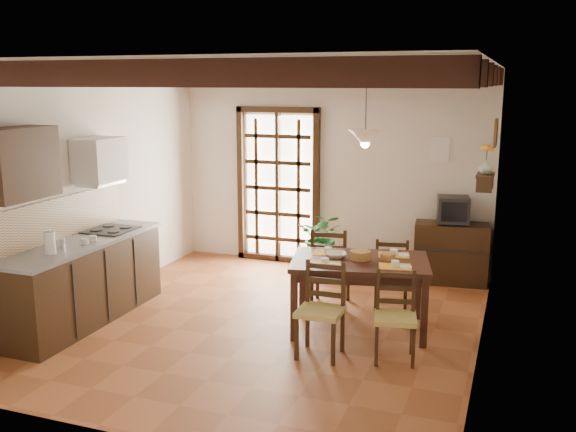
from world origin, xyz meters
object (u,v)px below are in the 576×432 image
at_px(sideboard, 451,253).
at_px(potted_plant, 323,234).
at_px(crt_tv, 453,209).
at_px(chair_near_left, 320,327).
at_px(chair_far_right, 391,285).
at_px(pendant_lamp, 365,136).
at_px(chair_near_right, 395,333).
at_px(dining_table, 360,269).
at_px(kitchen_counter, 84,280).
at_px(chair_far_left, 330,281).

relative_size(sideboard, potted_plant, 0.52).
height_order(sideboard, crt_tv, crt_tv).
bearing_deg(potted_plant, crt_tv, 6.91).
bearing_deg(chair_near_left, sideboard, 71.23).
distance_m(chair_far_right, sideboard, 1.36).
xyz_separation_m(chair_far_right, potted_plant, (-1.16, 1.02, 0.30)).
bearing_deg(potted_plant, pendant_lamp, -60.54).
bearing_deg(chair_near_right, crt_tv, 73.22).
relative_size(dining_table, chair_near_left, 1.74).
height_order(sideboard, pendant_lamp, pendant_lamp).
xyz_separation_m(crt_tv, pendant_lamp, (-0.75, -1.92, 1.08)).
bearing_deg(kitchen_counter, chair_far_right, 26.94).
bearing_deg(chair_far_left, kitchen_counter, 23.77).
distance_m(dining_table, potted_plant, 2.06).
relative_size(kitchen_counter, crt_tv, 4.94).
height_order(dining_table, sideboard, sideboard).
height_order(kitchen_counter, dining_table, kitchen_counter).
distance_m(chair_near_right, chair_far_left, 1.64).
relative_size(dining_table, chair_near_right, 1.87).
xyz_separation_m(dining_table, pendant_lamp, (-0.00, 0.10, 1.40)).
height_order(chair_near_right, chair_far_left, chair_far_left).
distance_m(kitchen_counter, crt_tv, 4.67).
bearing_deg(chair_far_left, chair_near_left, 95.74).
height_order(chair_far_left, crt_tv, crt_tv).
bearing_deg(chair_far_left, chair_near_right, 121.66).
distance_m(kitchen_counter, pendant_lamp, 3.47).
height_order(crt_tv, pendant_lamp, pendant_lamp).
bearing_deg(chair_far_left, pendant_lamp, 126.54).
relative_size(chair_far_left, potted_plant, 0.53).
height_order(chair_near_left, chair_far_left, chair_far_left).
relative_size(chair_near_left, chair_near_right, 1.07).
relative_size(chair_near_left, pendant_lamp, 1.09).
height_order(dining_table, potted_plant, potted_plant).
bearing_deg(crt_tv, potted_plant, 176.77).
relative_size(sideboard, pendant_lamp, 1.12).
distance_m(chair_near_right, chair_far_right, 1.47).
relative_size(chair_near_left, potted_plant, 0.51).
height_order(kitchen_counter, chair_near_right, kitchen_counter).
height_order(chair_near_right, sideboard, chair_near_right).
bearing_deg(pendant_lamp, sideboard, 68.85).
distance_m(chair_near_right, potted_plant, 2.88).
relative_size(kitchen_counter, potted_plant, 1.24).
relative_size(dining_table, potted_plant, 0.88).
relative_size(chair_near_right, chair_far_right, 1.00).
bearing_deg(dining_table, sideboard, 57.42).
relative_size(chair_near_right, potted_plant, 0.47).
bearing_deg(chair_near_left, chair_far_right, 76.05).
bearing_deg(chair_far_right, kitchen_counter, 16.92).
distance_m(chair_near_left, crt_tv, 3.05).
distance_m(chair_near_left, sideboard, 2.97).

